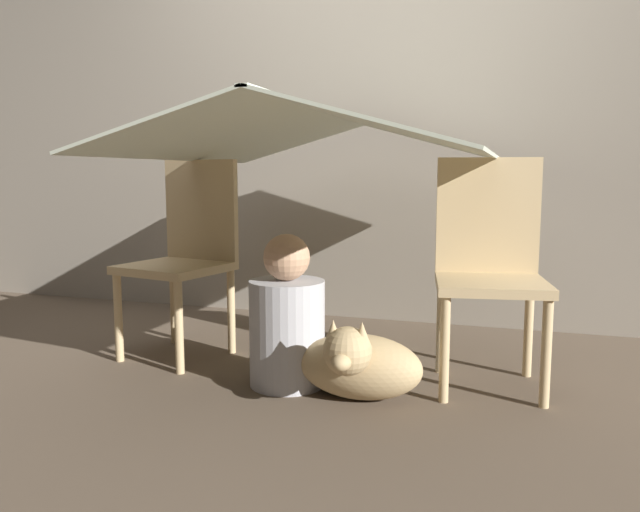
{
  "coord_description": "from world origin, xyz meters",
  "views": [
    {
      "loc": [
        0.79,
        -2.19,
        0.82
      ],
      "look_at": [
        0.0,
        0.23,
        0.49
      ],
      "focal_mm": 35.0,
      "sensor_mm": 36.0,
      "label": 1
    }
  ],
  "objects_px": {
    "chair_right": "(489,263)",
    "dog": "(358,364)",
    "person_front": "(287,322)",
    "chair_left": "(186,250)"
  },
  "relations": [
    {
      "from": "chair_right",
      "to": "dog",
      "type": "bearing_deg",
      "value": -149.13
    },
    {
      "from": "chair_right",
      "to": "dog",
      "type": "height_order",
      "value": "chair_right"
    },
    {
      "from": "person_front",
      "to": "chair_left",
      "type": "bearing_deg",
      "value": 155.36
    },
    {
      "from": "chair_right",
      "to": "person_front",
      "type": "relative_size",
      "value": 1.49
    },
    {
      "from": "person_front",
      "to": "dog",
      "type": "distance_m",
      "value": 0.34
    },
    {
      "from": "chair_left",
      "to": "person_front",
      "type": "distance_m",
      "value": 0.7
    },
    {
      "from": "chair_right",
      "to": "dog",
      "type": "xyz_separation_m",
      "value": [
        -0.43,
        -0.37,
        -0.34
      ]
    },
    {
      "from": "person_front",
      "to": "dog",
      "type": "relative_size",
      "value": 1.28
    },
    {
      "from": "chair_left",
      "to": "dog",
      "type": "bearing_deg",
      "value": -10.44
    },
    {
      "from": "chair_left",
      "to": "chair_right",
      "type": "xyz_separation_m",
      "value": [
        1.34,
        0.0,
        0.0
      ]
    }
  ]
}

